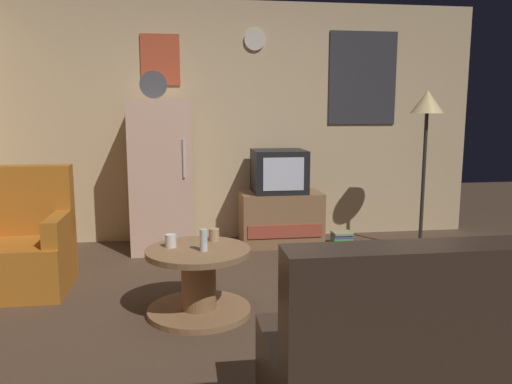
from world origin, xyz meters
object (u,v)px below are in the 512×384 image
object	(u,v)px
mug_ceramic_white	(171,241)
mug_ceramic_tan	(214,235)
crt_tv	(279,171)
coffee_table	(199,281)
wine_glass	(204,240)
couch	(464,365)
standing_lamp	(427,114)
tv_stand	(280,218)
armchair	(25,247)
book_stack	(342,238)
fridge	(162,176)

from	to	relation	value
mug_ceramic_white	mug_ceramic_tan	distance (m)	0.33
crt_tv	coffee_table	world-z (taller)	crt_tv
wine_glass	couch	distance (m)	1.79
standing_lamp	mug_ceramic_white	size ratio (longest dim) A/B	17.67
tv_stand	armchair	size ratio (longest dim) A/B	0.88
coffee_table	mug_ceramic_white	bearing A→B (deg)	159.92
coffee_table	mug_ceramic_tan	size ratio (longest dim) A/B	8.00
mug_ceramic_white	book_stack	distance (m)	2.38
coffee_table	mug_ceramic_white	xyz separation A→B (m)	(-0.18, 0.07, 0.28)
fridge	tv_stand	xyz separation A→B (m)	(1.22, 0.04, -0.48)
standing_lamp	book_stack	distance (m)	1.51
tv_stand	wine_glass	size ratio (longest dim) A/B	5.60
fridge	coffee_table	bearing A→B (deg)	-80.00
fridge	book_stack	xyz separation A→B (m)	(1.85, -0.08, -0.69)
standing_lamp	book_stack	size ratio (longest dim) A/B	7.73
standing_lamp	couch	size ratio (longest dim) A/B	0.94
mug_ceramic_white	wine_glass	bearing A→B (deg)	-30.71
crt_tv	wine_glass	bearing A→B (deg)	-115.09
crt_tv	mug_ceramic_tan	size ratio (longest dim) A/B	6.00
mug_ceramic_tan	book_stack	size ratio (longest dim) A/B	0.44
wine_glass	armchair	size ratio (longest dim) A/B	0.16
coffee_table	couch	size ratio (longest dim) A/B	0.42
wine_glass	mug_ceramic_white	bearing A→B (deg)	149.29
fridge	wine_glass	distance (m)	1.83
tv_stand	coffee_table	world-z (taller)	tv_stand
crt_tv	couch	bearing A→B (deg)	-86.29
crt_tv	couch	distance (m)	3.29
wine_glass	couch	size ratio (longest dim) A/B	0.09
crt_tv	mug_ceramic_tan	world-z (taller)	crt_tv
armchair	standing_lamp	bearing A→B (deg)	9.81
fridge	armchair	distance (m)	1.52
crt_tv	standing_lamp	size ratio (longest dim) A/B	0.34
fridge	mug_ceramic_white	distance (m)	1.68
tv_stand	crt_tv	world-z (taller)	crt_tv
mug_ceramic_tan	crt_tv	bearing A→B (deg)	63.81
standing_lamp	armchair	world-z (taller)	standing_lamp
wine_glass	mug_ceramic_tan	world-z (taller)	wine_glass
wine_glass	couch	xyz separation A→B (m)	(1.07, -1.42, -0.23)
fridge	standing_lamp	bearing A→B (deg)	-8.88
wine_glass	mug_ceramic_white	size ratio (longest dim) A/B	1.67
mug_ceramic_tan	couch	size ratio (longest dim) A/B	0.05
wine_glass	mug_ceramic_tan	distance (m)	0.28
fridge	crt_tv	xyz separation A→B (m)	(1.20, 0.04, 0.02)
crt_tv	wine_glass	xyz separation A→B (m)	(-0.86, -1.83, -0.23)
standing_lamp	coffee_table	world-z (taller)	standing_lamp
couch	fridge	bearing A→B (deg)	113.69
tv_stand	coffee_table	xyz separation A→B (m)	(-0.91, -1.77, -0.04)
crt_tv	tv_stand	bearing A→B (deg)	2.89
fridge	standing_lamp	distance (m)	2.67
coffee_table	wine_glass	bearing A→B (deg)	-60.22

